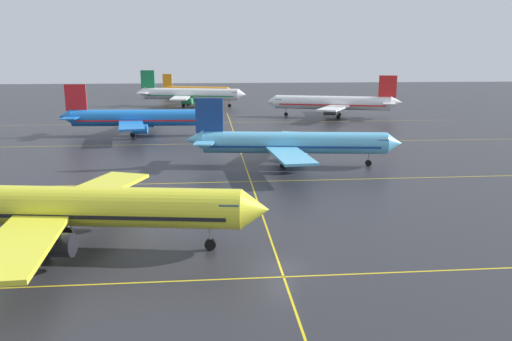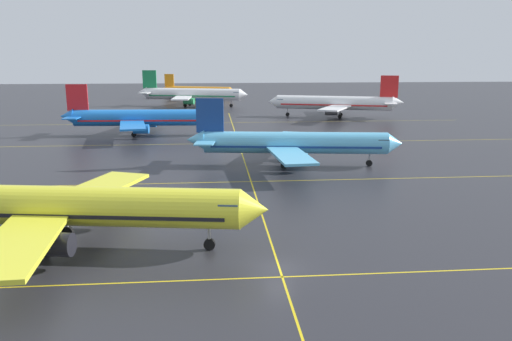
# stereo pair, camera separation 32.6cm
# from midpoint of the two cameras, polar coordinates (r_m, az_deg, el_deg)

# --- Properties ---
(ground_plane) EXTENTS (600.00, 600.00, 0.00)m
(ground_plane) POSITION_cam_midpoint_polar(r_m,az_deg,el_deg) (47.19, 2.52, -10.70)
(ground_plane) COLOR #28282D
(airliner_front_gate) EXTENTS (39.06, 33.34, 12.16)m
(airliner_front_gate) POSITION_cam_midpoint_polar(r_m,az_deg,el_deg) (53.86, -20.20, -3.80)
(airliner_front_gate) COLOR yellow
(airliner_front_gate) RESTS_ON ground
(airliner_second_row) EXTENTS (36.97, 31.62, 11.49)m
(airliner_second_row) POSITION_cam_midpoint_polar(r_m,az_deg,el_deg) (88.14, 3.87, 3.06)
(airliner_second_row) COLOR #5BB7E5
(airliner_second_row) RESTS_ON ground
(airliner_third_row) EXTENTS (38.46, 33.15, 11.96)m
(airliner_third_row) POSITION_cam_midpoint_polar(r_m,az_deg,el_deg) (124.27, -12.77, 5.69)
(airliner_third_row) COLOR blue
(airliner_third_row) RESTS_ON ground
(airliner_far_left_stand) EXTENTS (39.86, 34.03, 12.64)m
(airliner_far_left_stand) POSITION_cam_midpoint_polar(r_m,az_deg,el_deg) (157.97, 8.57, 7.41)
(airliner_far_left_stand) COLOR white
(airliner_far_left_stand) RESTS_ON ground
(airliner_far_right_stand) EXTENTS (41.04, 34.96, 12.93)m
(airliner_far_right_stand) POSITION_cam_midpoint_polar(r_m,az_deg,el_deg) (190.75, -7.41, 8.38)
(airliner_far_right_stand) COLOR white
(airliner_far_right_stand) RESTS_ON ground
(airliner_distant_taxiway) EXTENTS (32.42, 27.74, 10.36)m
(airliner_distant_taxiway) POSITION_cam_midpoint_polar(r_m,az_deg,el_deg) (222.87, -6.77, 8.80)
(airliner_distant_taxiway) COLOR orange
(airliner_distant_taxiway) RESTS_ON ground
(taxiway_markings) EXTENTS (130.50, 150.14, 0.01)m
(taxiway_markings) POSITION_cam_midpoint_polar(r_m,az_deg,el_deg) (94.13, -1.55, 1.28)
(taxiway_markings) COLOR yellow
(taxiway_markings) RESTS_ON ground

